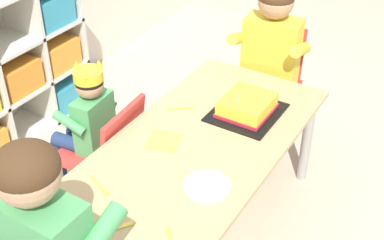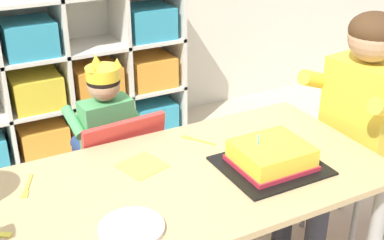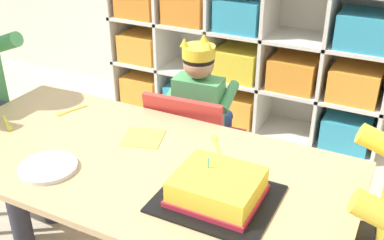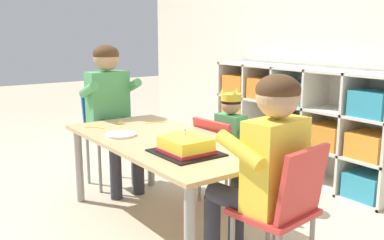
{
  "view_description": "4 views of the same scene",
  "coord_description": "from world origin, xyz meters",
  "px_view_note": "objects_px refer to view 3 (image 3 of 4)",
  "views": [
    {
      "loc": [
        -1.57,
        -0.93,
        1.93
      ],
      "look_at": [
        0.1,
        0.08,
        0.59
      ],
      "focal_mm": 49.16,
      "sensor_mm": 36.0,
      "label": 1
    },
    {
      "loc": [
        -0.62,
        -1.29,
        1.46
      ],
      "look_at": [
        0.1,
        0.06,
        0.72
      ],
      "focal_mm": 47.91,
      "sensor_mm": 36.0,
      "label": 2
    },
    {
      "loc": [
        0.77,
        -1.09,
        1.39
      ],
      "look_at": [
        0.18,
        0.06,
        0.71
      ],
      "focal_mm": 43.58,
      "sensor_mm": 36.0,
      "label": 3
    },
    {
      "loc": [
        2.13,
        -1.33,
        1.18
      ],
      "look_at": [
        0.15,
        0.1,
        0.68
      ],
      "focal_mm": 40.4,
      "sensor_mm": 36.0,
      "label": 4
    }
  ],
  "objects_px": {
    "child_with_crown": "(202,102)",
    "fork_by_napkin": "(216,144)",
    "fork_at_table_front_edge": "(8,124)",
    "fork_beside_plate_stack": "(70,111)",
    "birthday_cake_on_tray": "(217,190)",
    "activity_table": "(137,176)",
    "classroom_chair_blue": "(192,140)",
    "paper_plate_stack": "(48,167)"
  },
  "relations": [
    {
      "from": "fork_by_napkin",
      "to": "fork_at_table_front_edge",
      "type": "height_order",
      "value": "same"
    },
    {
      "from": "classroom_chair_blue",
      "to": "fork_at_table_front_edge",
      "type": "relative_size",
      "value": 4.97
    },
    {
      "from": "fork_at_table_front_edge",
      "to": "fork_beside_plate_stack",
      "type": "relative_size",
      "value": 0.92
    },
    {
      "from": "activity_table",
      "to": "birthday_cake_on_tray",
      "type": "relative_size",
      "value": 4.27
    },
    {
      "from": "child_with_crown",
      "to": "fork_by_napkin",
      "type": "bearing_deg",
      "value": 117.63
    },
    {
      "from": "classroom_chair_blue",
      "to": "child_with_crown",
      "type": "xyz_separation_m",
      "value": [
        -0.01,
        0.11,
        0.14
      ]
    },
    {
      "from": "fork_by_napkin",
      "to": "fork_at_table_front_edge",
      "type": "relative_size",
      "value": 1.02
    },
    {
      "from": "paper_plate_stack",
      "to": "classroom_chair_blue",
      "type": "bearing_deg",
      "value": 74.31
    },
    {
      "from": "classroom_chair_blue",
      "to": "fork_by_napkin",
      "type": "xyz_separation_m",
      "value": [
        0.23,
        -0.27,
        0.19
      ]
    },
    {
      "from": "child_with_crown",
      "to": "fork_beside_plate_stack",
      "type": "distance_m",
      "value": 0.57
    },
    {
      "from": "birthday_cake_on_tray",
      "to": "fork_at_table_front_edge",
      "type": "relative_size",
      "value": 2.77
    },
    {
      "from": "classroom_chair_blue",
      "to": "fork_at_table_front_edge",
      "type": "distance_m",
      "value": 0.76
    },
    {
      "from": "birthday_cake_on_tray",
      "to": "paper_plate_stack",
      "type": "bearing_deg",
      "value": -169.52
    },
    {
      "from": "fork_by_napkin",
      "to": "activity_table",
      "type": "bearing_deg",
      "value": -75.92
    },
    {
      "from": "fork_beside_plate_stack",
      "to": "birthday_cake_on_tray",
      "type": "bearing_deg",
      "value": -86.88
    },
    {
      "from": "child_with_crown",
      "to": "fork_at_table_front_edge",
      "type": "bearing_deg",
      "value": 44.22
    },
    {
      "from": "fork_by_napkin",
      "to": "child_with_crown",
      "type": "bearing_deg",
      "value": 179.11
    },
    {
      "from": "fork_at_table_front_edge",
      "to": "classroom_chair_blue",
      "type": "bearing_deg",
      "value": -103.64
    },
    {
      "from": "child_with_crown",
      "to": "fork_by_napkin",
      "type": "relative_size",
      "value": 6.47
    },
    {
      "from": "activity_table",
      "to": "birthday_cake_on_tray",
      "type": "bearing_deg",
      "value": -12.94
    },
    {
      "from": "paper_plate_stack",
      "to": "fork_by_napkin",
      "type": "distance_m",
      "value": 0.58
    },
    {
      "from": "fork_beside_plate_stack",
      "to": "fork_at_table_front_edge",
      "type": "bearing_deg",
      "value": 166.1
    },
    {
      "from": "activity_table",
      "to": "birthday_cake_on_tray",
      "type": "xyz_separation_m",
      "value": [
        0.33,
        -0.08,
        0.1
      ]
    },
    {
      "from": "child_with_crown",
      "to": "fork_by_napkin",
      "type": "height_order",
      "value": "child_with_crown"
    },
    {
      "from": "child_with_crown",
      "to": "fork_beside_plate_stack",
      "type": "relative_size",
      "value": 6.04
    },
    {
      "from": "classroom_chair_blue",
      "to": "fork_beside_plate_stack",
      "type": "distance_m",
      "value": 0.54
    },
    {
      "from": "classroom_chair_blue",
      "to": "paper_plate_stack",
      "type": "bearing_deg",
      "value": 69.75
    },
    {
      "from": "activity_table",
      "to": "paper_plate_stack",
      "type": "bearing_deg",
      "value": -141.05
    },
    {
      "from": "birthday_cake_on_tray",
      "to": "fork_beside_plate_stack",
      "type": "height_order",
      "value": "birthday_cake_on_tray"
    },
    {
      "from": "paper_plate_stack",
      "to": "fork_by_napkin",
      "type": "bearing_deg",
      "value": 43.11
    },
    {
      "from": "activity_table",
      "to": "child_with_crown",
      "type": "distance_m",
      "value": 0.6
    },
    {
      "from": "birthday_cake_on_tray",
      "to": "fork_at_table_front_edge",
      "type": "bearing_deg",
      "value": 175.94
    },
    {
      "from": "birthday_cake_on_tray",
      "to": "fork_by_napkin",
      "type": "relative_size",
      "value": 2.72
    },
    {
      "from": "birthday_cake_on_tray",
      "to": "fork_beside_plate_stack",
      "type": "distance_m",
      "value": 0.81
    },
    {
      "from": "classroom_chair_blue",
      "to": "fork_beside_plate_stack",
      "type": "relative_size",
      "value": 4.55
    },
    {
      "from": "classroom_chair_blue",
      "to": "fork_by_napkin",
      "type": "bearing_deg",
      "value": 125.86
    },
    {
      "from": "classroom_chair_blue",
      "to": "child_with_crown",
      "type": "bearing_deg",
      "value": -90.42
    },
    {
      "from": "fork_at_table_front_edge",
      "to": "fork_beside_plate_stack",
      "type": "distance_m",
      "value": 0.24
    },
    {
      "from": "paper_plate_stack",
      "to": "fork_beside_plate_stack",
      "type": "distance_m",
      "value": 0.42
    },
    {
      "from": "activity_table",
      "to": "fork_by_napkin",
      "type": "xyz_separation_m",
      "value": [
        0.2,
        0.21,
        0.07
      ]
    },
    {
      "from": "activity_table",
      "to": "paper_plate_stack",
      "type": "relative_size",
      "value": 7.7
    },
    {
      "from": "classroom_chair_blue",
      "to": "paper_plate_stack",
      "type": "height_order",
      "value": "classroom_chair_blue"
    }
  ]
}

